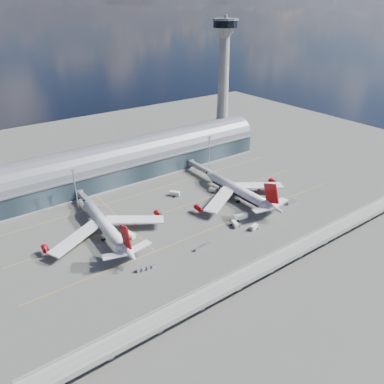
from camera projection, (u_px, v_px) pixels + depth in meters
ground at (199, 221)px, 212.19m from camera, size 500.00×500.00×0.00m
taxi_lines at (178, 206)px, 228.17m from camera, size 200.00×80.12×0.01m
terminal at (133, 161)px, 263.46m from camera, size 200.00×30.00×28.00m
control_tower at (223, 87)px, 293.15m from camera, size 19.00×19.00×103.00m
guideway at (272, 263)px, 170.01m from camera, size 220.00×8.50×7.20m
floodlight_mast_left at (75, 188)px, 219.73m from camera, size 3.00×0.70×25.70m
floodlight_mast_right at (209, 152)px, 271.86m from camera, size 3.00×0.70×25.70m
airliner_left at (107, 227)px, 195.31m from camera, size 65.71×69.03×21.04m
airliner_right at (240, 191)px, 233.24m from camera, size 65.78×68.72×21.87m
jet_bridge_left at (86, 200)px, 224.71m from camera, size 4.40×28.00×7.25m
jet_bridge_right at (201, 168)px, 267.69m from camera, size 4.40×32.00×7.25m
service_truck_0 at (129, 234)px, 197.43m from camera, size 4.25×7.83×3.09m
service_truck_1 at (254, 227)px, 204.16m from camera, size 4.90×2.83×2.70m
service_truck_2 at (240, 217)px, 213.69m from camera, size 8.94×4.20×3.12m
service_truck_3 at (235, 224)px, 206.95m from camera, size 3.73×5.96×2.70m
service_truck_4 at (213, 190)px, 244.63m from camera, size 3.70×5.29×2.80m
service_truck_5 at (175, 194)px, 239.82m from camera, size 5.81×6.27×2.99m
cargo_train_0 at (146, 268)px, 173.57m from camera, size 9.48×3.16×1.56m
cargo_train_1 at (203, 246)px, 189.51m from camera, size 11.03×2.66×1.45m
cargo_train_2 at (291, 202)px, 231.12m from camera, size 8.38×2.66×1.84m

